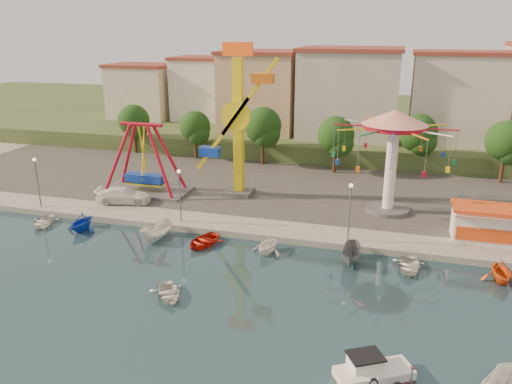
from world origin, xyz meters
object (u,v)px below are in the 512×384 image
(cabin_motorboat, at_px, (372,372))
(van, at_px, (124,196))
(pirate_ship_ride, at_px, (144,160))
(wave_swinger, at_px, (393,138))
(rowboat_a, at_px, (168,293))
(kamikaze_tower, at_px, (241,125))

(cabin_motorboat, bearing_deg, van, 113.18)
(pirate_ship_ride, xyz_separation_m, wave_swinger, (26.79, 1.08, 3.80))
(pirate_ship_ride, xyz_separation_m, cabin_motorboat, (26.82, -24.75, -3.99))
(pirate_ship_ride, bearing_deg, rowboat_a, -58.51)
(cabin_motorboat, bearing_deg, pirate_ship_ride, 107.68)
(cabin_motorboat, xyz_separation_m, rowboat_a, (-14.67, 4.92, -0.05))
(kamikaze_tower, relative_size, wave_swinger, 1.42)
(kamikaze_tower, xyz_separation_m, wave_swinger, (15.94, -0.79, -0.31))
(rowboat_a, relative_size, van, 0.59)
(wave_swinger, height_order, van, wave_swinger)
(wave_swinger, height_order, rowboat_a, wave_swinger)
(rowboat_a, bearing_deg, van, 93.69)
(cabin_motorboat, bearing_deg, kamikaze_tower, 91.34)
(wave_swinger, xyz_separation_m, cabin_motorboat, (0.03, -25.83, -7.79))
(cabin_motorboat, bearing_deg, wave_swinger, 60.46)
(wave_swinger, bearing_deg, kamikaze_tower, 177.15)
(kamikaze_tower, bearing_deg, cabin_motorboat, -59.04)
(wave_swinger, bearing_deg, van, -169.36)
(kamikaze_tower, height_order, cabin_motorboat, kamikaze_tower)
(wave_swinger, relative_size, rowboat_a, 3.41)
(pirate_ship_ride, xyz_separation_m, van, (-0.46, -4.04, -2.96))
(pirate_ship_ride, relative_size, rowboat_a, 2.94)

